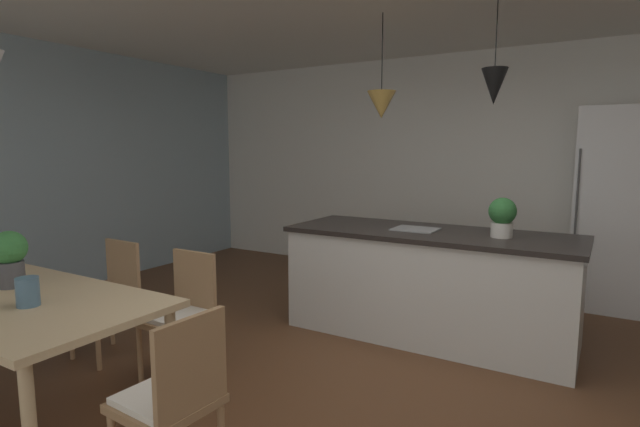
{
  "coord_description": "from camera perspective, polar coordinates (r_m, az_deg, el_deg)",
  "views": [
    {
      "loc": [
        1.17,
        -2.7,
        1.57
      ],
      "look_at": [
        -0.65,
        0.35,
        1.11
      ],
      "focal_mm": 27.46,
      "sensor_mm": 36.0,
      "label": 1
    }
  ],
  "objects": [
    {
      "name": "window_wall_left_glazing",
      "position": [
        5.89,
        -31.89,
        4.19
      ],
      "size": [
        0.06,
        8.4,
        2.7
      ],
      "primitive_type": "cube",
      "color": "#9EB7C6",
      "rests_on": "ground_plane"
    },
    {
      "name": "refrigerator",
      "position": [
        5.59,
        30.9,
        0.41
      ],
      "size": [
        0.67,
        0.67,
        1.98
      ],
      "color": "silver",
      "rests_on": "ground_plane"
    },
    {
      "name": "chair_kitchen_end",
      "position": [
        2.42,
        -16.74,
        -19.81
      ],
      "size": [
        0.42,
        0.42,
        0.87
      ],
      "color": "#A87F56",
      "rests_on": "ground_plane"
    },
    {
      "name": "ground_plane",
      "position": [
        3.34,
        7.06,
        -21.03
      ],
      "size": [
        10.0,
        8.4,
        0.04
      ],
      "primitive_type": "cube",
      "color": "brown"
    },
    {
      "name": "chair_far_right",
      "position": [
        3.53,
        -15.84,
        -10.94
      ],
      "size": [
        0.4,
        0.4,
        0.87
      ],
      "color": "#A87F56",
      "rests_on": "ground_plane"
    },
    {
      "name": "potted_plant_on_island",
      "position": [
        4.0,
        20.48,
        -0.25
      ],
      "size": [
        0.21,
        0.21,
        0.31
      ],
      "color": "beige",
      "rests_on": "kitchen_island"
    },
    {
      "name": "potted_plant_on_table",
      "position": [
        3.52,
        -32.45,
        -4.16
      ],
      "size": [
        0.2,
        0.2,
        0.35
      ],
      "color": "#4C4C51",
      "rests_on": "dining_table"
    },
    {
      "name": "dining_table",
      "position": [
        3.32,
        -31.55,
        -9.47
      ],
      "size": [
        1.72,
        0.95,
        0.74
      ],
      "color": "#D1B284",
      "rests_on": "ground_plane"
    },
    {
      "name": "pendant_over_island_main",
      "position": [
        4.29,
        7.17,
        12.48
      ],
      "size": [
        0.25,
        0.25,
        0.87
      ],
      "color": "black"
    },
    {
      "name": "vase_on_dining_table",
      "position": [
        3.08,
        -30.91,
        -7.83
      ],
      "size": [
        0.12,
        0.12,
        0.16
      ],
      "color": "slate",
      "rests_on": "dining_table"
    },
    {
      "name": "chair_far_left",
      "position": [
        4.11,
        -23.35,
        -8.66
      ],
      "size": [
        0.41,
        0.41,
        0.87
      ],
      "color": "#A87F56",
      "rests_on": "ground_plane"
    },
    {
      "name": "pendant_over_island_aux",
      "position": [
        4.02,
        19.64,
        13.79
      ],
      "size": [
        0.2,
        0.2,
        0.79
      ],
      "color": "black"
    },
    {
      "name": "kitchen_island",
      "position": [
        4.25,
        12.56,
        -7.84
      ],
      "size": [
        2.36,
        0.89,
        0.91
      ],
      "color": "silver",
      "rests_on": "ground_plane"
    },
    {
      "name": "wall_back_kitchen",
      "position": [
        6.07,
        19.86,
        4.95
      ],
      "size": [
        10.0,
        0.12,
        2.7
      ],
      "primitive_type": "cube",
      "color": "white",
      "rests_on": "ground_plane"
    }
  ]
}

